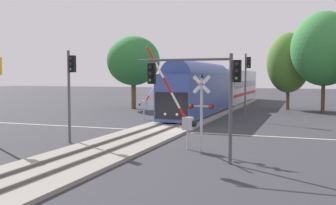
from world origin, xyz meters
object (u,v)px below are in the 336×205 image
oak_far_right (324,49)px  crossing_gate_far (147,100)px  commuter_train (222,86)px  traffic_signal_near_right (202,81)px  oak_behind_train (133,61)px  traffic_signal_median (70,81)px  traffic_signal_far_side (247,76)px  crossing_signal_mast (201,104)px  crossing_gate_near (184,115)px  elm_centre_background (288,63)px

oak_far_right → crossing_gate_far: bearing=-139.2°
oak_far_right → commuter_train: bearing=171.4°
crossing_gate_far → commuter_train: bearing=76.1°
traffic_signal_near_right → oak_behind_train: size_ratio=0.56×
traffic_signal_near_right → traffic_signal_median: size_ratio=0.91×
traffic_signal_near_right → oak_far_right: size_ratio=0.45×
traffic_signal_far_side → traffic_signal_near_right: (0.52, -17.68, -0.24)m
traffic_signal_far_side → oak_behind_train: bearing=150.5°
traffic_signal_near_right → oak_behind_train: (-15.74, 26.29, 2.15)m
crossing_signal_mast → crossing_gate_far: crossing_gate_far is taller
commuter_train → crossing_gate_near: bearing=-82.2°
traffic_signal_median → oak_far_right: (15.01, 26.60, 3.36)m
oak_behind_train → traffic_signal_far_side: bearing=-29.5°
traffic_signal_far_side → oak_behind_train: size_ratio=0.67×
traffic_signal_far_side → traffic_signal_near_right: traffic_signal_far_side is taller
commuter_train → elm_centre_background: 8.54m
traffic_signal_near_right → traffic_signal_median: (-8.72, 2.35, -0.09)m
traffic_signal_far_side → elm_centre_background: elm_centre_background is taller
traffic_signal_median → oak_behind_train: oak_behind_train is taller
traffic_signal_median → oak_behind_train: size_ratio=0.62×
crossing_gate_near → crossing_gate_far: bearing=121.0°
commuter_train → traffic_signal_median: bearing=-96.3°
crossing_signal_mast → traffic_signal_median: 8.17m
crossing_gate_far → traffic_signal_far_side: size_ratio=0.91×
oak_far_right → traffic_signal_near_right: bearing=-102.2°
traffic_signal_median → elm_centre_background: (11.12, 29.38, 1.96)m
traffic_signal_far_side → elm_centre_background: 14.44m
commuter_train → traffic_signal_median: size_ratio=7.46×
traffic_signal_median → oak_far_right: bearing=60.6°
crossing_gate_far → oak_far_right: (15.65, 13.52, 5.20)m
commuter_train → elm_centre_background: size_ratio=4.45×
crossing_gate_near → crossing_gate_far: size_ratio=1.03×
traffic_signal_near_right → elm_centre_background: (2.40, 31.73, 1.87)m
commuter_train → oak_far_right: oak_far_right is taller
crossing_signal_mast → traffic_signal_near_right: (0.63, -2.33, 1.27)m
traffic_signal_far_side → traffic_signal_median: bearing=-118.1°
commuter_train → oak_behind_train: (-10.17, -4.46, 3.18)m
traffic_signal_near_right → traffic_signal_median: traffic_signal_median is taller
commuter_train → traffic_signal_median: 28.58m
commuter_train → crossing_gate_far: crossing_gate_far is taller
crossing_gate_near → crossing_gate_far: crossing_gate_near is taller
crossing_gate_near → traffic_signal_far_side: bearing=85.3°
traffic_signal_near_right → elm_centre_background: 31.87m
commuter_train → crossing_gate_near: 28.25m
crossing_gate_near → crossing_signal_mast: (1.12, -0.44, 0.64)m
traffic_signal_far_side → traffic_signal_near_right: size_ratio=1.20×
oak_far_right → oak_behind_train: (-22.02, -2.67, -1.13)m
elm_centre_background → oak_behind_train: size_ratio=1.03×
commuter_train → traffic_signal_far_side: 14.06m
crossing_gate_near → elm_centre_background: elm_centre_background is taller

